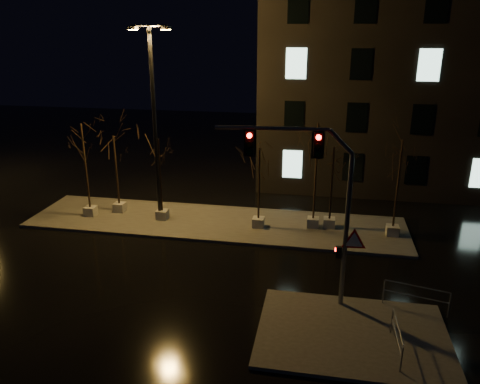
# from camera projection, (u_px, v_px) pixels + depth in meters

# --- Properties ---
(ground) EXTENTS (90.00, 90.00, 0.00)m
(ground) POSITION_uv_depth(u_px,v_px,m) (186.00, 273.00, 21.95)
(ground) COLOR black
(ground) RESTS_ON ground
(median) EXTENTS (22.00, 5.00, 0.15)m
(median) POSITION_uv_depth(u_px,v_px,m) (215.00, 223.00, 27.50)
(median) COLOR #45443E
(median) RESTS_ON ground
(sidewalk_corner) EXTENTS (7.00, 5.00, 0.15)m
(sidewalk_corner) POSITION_uv_depth(u_px,v_px,m) (352.00, 334.00, 17.38)
(sidewalk_corner) COLOR #45443E
(sidewalk_corner) RESTS_ON ground
(building) EXTENTS (25.00, 12.00, 15.00)m
(building) POSITION_uv_depth(u_px,v_px,m) (440.00, 78.00, 33.81)
(building) COLOR black
(building) RESTS_ON ground
(tree_0) EXTENTS (1.80, 1.80, 5.76)m
(tree_0) POSITION_uv_depth(u_px,v_px,m) (83.00, 145.00, 26.97)
(tree_0) COLOR #ABA99F
(tree_0) RESTS_ON median
(tree_1) EXTENTS (1.80, 1.80, 4.90)m
(tree_1) POSITION_uv_depth(u_px,v_px,m) (115.00, 153.00, 27.79)
(tree_1) COLOR #ABA99F
(tree_1) RESTS_ON median
(tree_2) EXTENTS (1.80, 1.80, 4.97)m
(tree_2) POSITION_uv_depth(u_px,v_px,m) (159.00, 157.00, 26.63)
(tree_2) COLOR #ABA99F
(tree_2) RESTS_ON median
(tree_3) EXTENTS (1.80, 1.80, 4.71)m
(tree_3) POSITION_uv_depth(u_px,v_px,m) (259.00, 167.00, 25.56)
(tree_3) COLOR #ABA99F
(tree_3) RESTS_ON median
(tree_4) EXTENTS (1.80, 1.80, 6.15)m
(tree_4) POSITION_uv_depth(u_px,v_px,m) (317.00, 147.00, 25.20)
(tree_4) COLOR #ABA99F
(tree_4) RESTS_ON median
(tree_5) EXTENTS (1.80, 1.80, 4.82)m
(tree_5) POSITION_uv_depth(u_px,v_px,m) (333.00, 165.00, 25.48)
(tree_5) COLOR #ABA99F
(tree_5) RESTS_ON median
(tree_6) EXTENTS (1.80, 1.80, 5.48)m
(tree_6) POSITION_uv_depth(u_px,v_px,m) (400.00, 162.00, 24.29)
(tree_6) COLOR #ABA99F
(tree_6) RESTS_ON median
(traffic_signal_mast) EXTENTS (5.97, 0.48, 7.29)m
(traffic_signal_mast) POSITION_uv_depth(u_px,v_px,m) (318.00, 193.00, 17.79)
(traffic_signal_mast) COLOR slate
(traffic_signal_mast) RESTS_ON sidewalk_corner
(streetlight_main) EXTENTS (2.68, 1.12, 10.92)m
(streetlight_main) POSITION_uv_depth(u_px,v_px,m) (154.00, 113.00, 25.78)
(streetlight_main) COLOR black
(streetlight_main) RESTS_ON median
(guard_rail_a) EXTENTS (2.46, 0.65, 1.09)m
(guard_rail_a) POSITION_uv_depth(u_px,v_px,m) (416.00, 294.00, 18.55)
(guard_rail_a) COLOR slate
(guard_rail_a) RESTS_ON sidewalk_corner
(guard_rail_b) EXTENTS (0.11, 2.20, 1.04)m
(guard_rail_b) POSITION_uv_depth(u_px,v_px,m) (397.00, 335.00, 16.16)
(guard_rail_b) COLOR slate
(guard_rail_b) RESTS_ON sidewalk_corner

